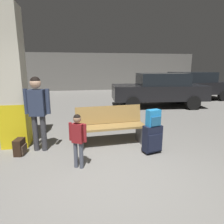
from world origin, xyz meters
TOP-DOWN VIEW (x-y plane):
  - ground_plane at (0.00, 4.00)m, footprint 18.00×18.00m
  - garage_back_wall at (0.00, 12.86)m, footprint 18.00×0.12m
  - structural_pillar at (-1.99, 1.97)m, footprint 0.57×0.57m
  - bench at (0.18, 1.63)m, footprint 1.63×0.63m
  - suitcase at (0.96, 0.94)m, footprint 0.42×0.31m
  - backpack_bright at (0.96, 0.94)m, footprint 0.31×0.25m
  - child at (-0.59, 0.58)m, footprint 0.30×0.26m
  - adult at (-1.40, 1.52)m, footprint 0.54×0.25m
  - backpack_dark_floor at (-1.79, 1.36)m, footprint 0.23×0.30m
  - parked_car_near at (3.14, 5.71)m, footprint 4.26×2.13m
  - parked_car_side at (5.76, 7.20)m, footprint 4.25×2.11m

SIDE VIEW (x-z plane):
  - ground_plane at x=0.00m, z-range -0.10..0.00m
  - backpack_dark_floor at x=-1.79m, z-range 0.00..0.34m
  - suitcase at x=0.96m, z-range 0.02..0.62m
  - bench at x=0.18m, z-range 0.00..0.88m
  - child at x=-0.59m, z-range 0.12..1.12m
  - backpack_bright at x=0.96m, z-range 0.60..0.94m
  - parked_car_near at x=3.14m, z-range 0.05..1.56m
  - parked_car_side at x=5.76m, z-range 0.05..1.56m
  - adult at x=-1.40m, z-range 0.19..1.80m
  - garage_back_wall at x=0.00m, z-range 0.00..2.80m
  - structural_pillar at x=-1.99m, z-range -0.01..3.06m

